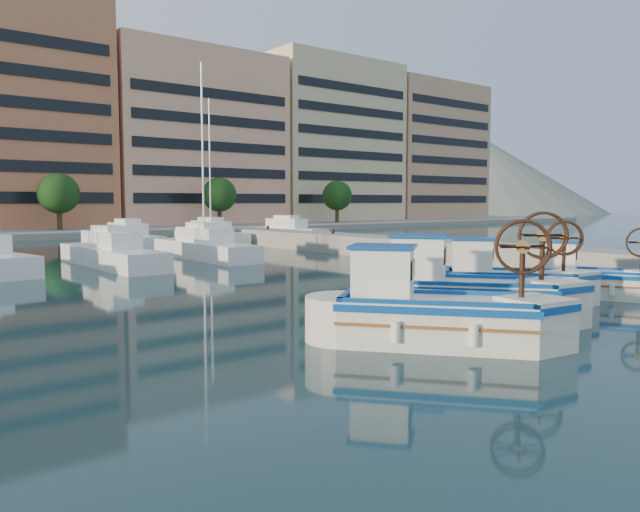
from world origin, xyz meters
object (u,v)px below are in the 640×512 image
at_px(fishing_boat_b, 460,292).
at_px(fishing_boat_c, 503,280).
at_px(fishing_boat_d, 586,277).
at_px(fishing_boat_a, 430,311).

height_order(fishing_boat_b, fishing_boat_c, fishing_boat_b).
distance_m(fishing_boat_b, fishing_boat_d, 7.31).
distance_m(fishing_boat_a, fishing_boat_c, 7.10).
relative_size(fishing_boat_c, fishing_boat_d, 1.05).
height_order(fishing_boat_a, fishing_boat_b, fishing_boat_b).
height_order(fishing_boat_a, fishing_boat_d, fishing_boat_a).
height_order(fishing_boat_c, fishing_boat_d, fishing_boat_c).
bearing_deg(fishing_boat_a, fishing_boat_d, -29.55).
bearing_deg(fishing_boat_b, fishing_boat_c, -19.19).
xyz_separation_m(fishing_boat_b, fishing_boat_d, (7.30, 0.22, -0.17)).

